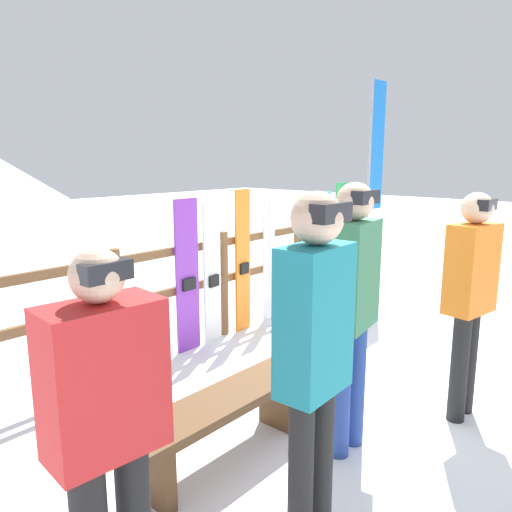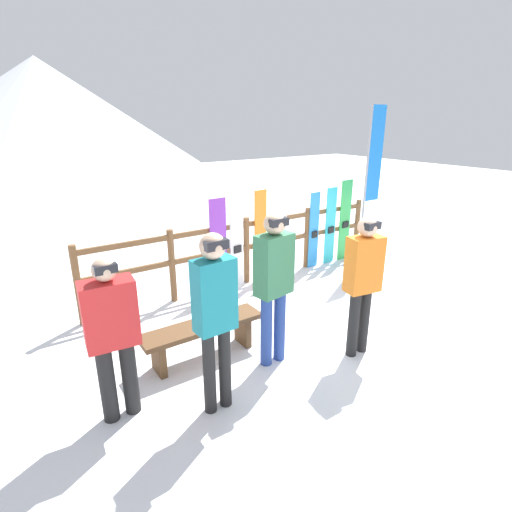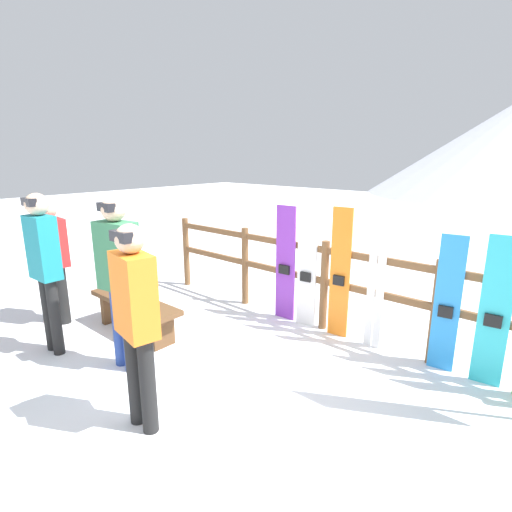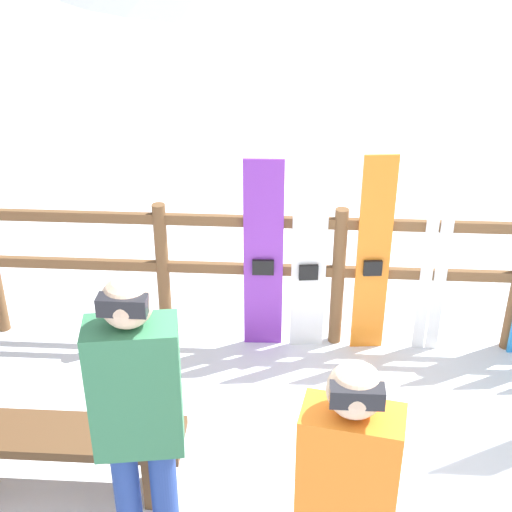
{
  "view_description": "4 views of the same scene",
  "coord_description": "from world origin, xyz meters",
  "px_view_note": "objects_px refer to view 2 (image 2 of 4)",
  "views": [
    {
      "loc": [
        -3.75,
        -1.71,
        1.94
      ],
      "look_at": [
        -0.51,
        1.12,
        1.08
      ],
      "focal_mm": 35.0,
      "sensor_mm": 36.0,
      "label": 1
    },
    {
      "loc": [
        -3.47,
        -3.4,
        2.71
      ],
      "look_at": [
        -0.49,
        1.02,
        0.86
      ],
      "focal_mm": 28.0,
      "sensor_mm": 36.0,
      "label": 2
    },
    {
      "loc": [
        2.48,
        -2.13,
        2.19
      ],
      "look_at": [
        -0.18,
        0.94,
        1.14
      ],
      "focal_mm": 28.0,
      "sensor_mm": 36.0,
      "label": 3
    },
    {
      "loc": [
        -0.33,
        -2.71,
        3.28
      ],
      "look_at": [
        -0.58,
        1.31,
        1.13
      ],
      "focal_mm": 50.0,
      "sensor_mm": 36.0,
      "label": 4
    }
  ],
  "objects_px": {
    "person_red": "(112,330)",
    "snowboard_purple": "(219,246)",
    "snowboard_orange": "(260,237)",
    "bench": "(203,332)",
    "snowboard_white": "(237,245)",
    "person_teal": "(215,309)",
    "ski_pair_white": "(282,233)",
    "snowboard_blue": "(314,231)",
    "snowboard_cyan": "(330,226)",
    "snowboard_green": "(345,221)",
    "rental_flag": "(371,168)",
    "person_orange": "(363,277)",
    "person_plaid_green": "(274,278)"
  },
  "relations": [
    {
      "from": "person_red",
      "to": "snowboard_purple",
      "type": "height_order",
      "value": "person_red"
    },
    {
      "from": "snowboard_purple",
      "to": "snowboard_orange",
      "type": "relative_size",
      "value": 0.97
    },
    {
      "from": "bench",
      "to": "snowboard_white",
      "type": "relative_size",
      "value": 1.0
    },
    {
      "from": "person_teal",
      "to": "ski_pair_white",
      "type": "height_order",
      "value": "person_teal"
    },
    {
      "from": "person_red",
      "to": "snowboard_blue",
      "type": "relative_size",
      "value": 1.12
    },
    {
      "from": "bench",
      "to": "snowboard_cyan",
      "type": "distance_m",
      "value": 3.93
    },
    {
      "from": "snowboard_purple",
      "to": "person_red",
      "type": "bearing_deg",
      "value": -137.15
    },
    {
      "from": "snowboard_orange",
      "to": "snowboard_green",
      "type": "relative_size",
      "value": 1.0
    },
    {
      "from": "snowboard_orange",
      "to": "rental_flag",
      "type": "bearing_deg",
      "value": -9.34
    },
    {
      "from": "person_red",
      "to": "snowboard_blue",
      "type": "xyz_separation_m",
      "value": [
        4.24,
        2.05,
        -0.21
      ]
    },
    {
      "from": "person_teal",
      "to": "person_red",
      "type": "bearing_deg",
      "value": 152.57
    },
    {
      "from": "person_teal",
      "to": "ski_pair_white",
      "type": "bearing_deg",
      "value": 42.92
    },
    {
      "from": "bench",
      "to": "rental_flag",
      "type": "height_order",
      "value": "rental_flag"
    },
    {
      "from": "bench",
      "to": "person_orange",
      "type": "distance_m",
      "value": 1.97
    },
    {
      "from": "person_orange",
      "to": "snowboard_blue",
      "type": "distance_m",
      "value": 3.0
    },
    {
      "from": "ski_pair_white",
      "to": "snowboard_cyan",
      "type": "distance_m",
      "value": 1.18
    },
    {
      "from": "person_red",
      "to": "snowboard_white",
      "type": "height_order",
      "value": "person_red"
    },
    {
      "from": "person_orange",
      "to": "snowboard_purple",
      "type": "relative_size",
      "value": 1.1
    },
    {
      "from": "snowboard_white",
      "to": "snowboard_orange",
      "type": "xyz_separation_m",
      "value": [
        0.47,
        0.0,
        0.06
      ]
    },
    {
      "from": "person_red",
      "to": "snowboard_purple",
      "type": "distance_m",
      "value": 3.02
    },
    {
      "from": "person_plaid_green",
      "to": "person_orange",
      "type": "height_order",
      "value": "person_plaid_green"
    },
    {
      "from": "snowboard_purple",
      "to": "snowboard_cyan",
      "type": "relative_size",
      "value": 1.04
    },
    {
      "from": "bench",
      "to": "ski_pair_white",
      "type": "height_order",
      "value": "ski_pair_white"
    },
    {
      "from": "bench",
      "to": "person_red",
      "type": "height_order",
      "value": "person_red"
    },
    {
      "from": "person_plaid_green",
      "to": "person_teal",
      "type": "relative_size",
      "value": 1.0
    },
    {
      "from": "rental_flag",
      "to": "bench",
      "type": "bearing_deg",
      "value": -163.43
    },
    {
      "from": "bench",
      "to": "person_red",
      "type": "xyz_separation_m",
      "value": [
        -1.1,
        -0.44,
        0.59
      ]
    },
    {
      "from": "snowboard_cyan",
      "to": "rental_flag",
      "type": "height_order",
      "value": "rental_flag"
    },
    {
      "from": "person_orange",
      "to": "bench",
      "type": "bearing_deg",
      "value": 149.12
    },
    {
      "from": "person_red",
      "to": "rental_flag",
      "type": "xyz_separation_m",
      "value": [
        5.25,
        1.68,
        0.92
      ]
    },
    {
      "from": "person_plaid_green",
      "to": "ski_pair_white",
      "type": "xyz_separation_m",
      "value": [
        1.75,
        2.13,
        -0.27
      ]
    },
    {
      "from": "person_plaid_green",
      "to": "person_teal",
      "type": "distance_m",
      "value": 0.98
    },
    {
      "from": "person_teal",
      "to": "snowboard_blue",
      "type": "relative_size",
      "value": 1.25
    },
    {
      "from": "bench",
      "to": "snowboard_blue",
      "type": "relative_size",
      "value": 1.03
    },
    {
      "from": "person_orange",
      "to": "snowboard_blue",
      "type": "relative_size",
      "value": 1.18
    },
    {
      "from": "snowboard_blue",
      "to": "rental_flag",
      "type": "height_order",
      "value": "rental_flag"
    },
    {
      "from": "person_teal",
      "to": "snowboard_purple",
      "type": "bearing_deg",
      "value": 60.63
    },
    {
      "from": "rental_flag",
      "to": "person_red",
      "type": "bearing_deg",
      "value": -162.25
    },
    {
      "from": "snowboard_white",
      "to": "snowboard_orange",
      "type": "bearing_deg",
      "value": 0.01
    },
    {
      "from": "ski_pair_white",
      "to": "snowboard_blue",
      "type": "relative_size",
      "value": 1.09
    },
    {
      "from": "bench",
      "to": "snowboard_blue",
      "type": "bearing_deg",
      "value": 27.02
    },
    {
      "from": "person_orange",
      "to": "snowboard_green",
      "type": "height_order",
      "value": "person_orange"
    },
    {
      "from": "person_orange",
      "to": "rental_flag",
      "type": "bearing_deg",
      "value": 40.42
    },
    {
      "from": "person_orange",
      "to": "snowboard_orange",
      "type": "bearing_deg",
      "value": 82.48
    },
    {
      "from": "snowboard_cyan",
      "to": "snowboard_green",
      "type": "relative_size",
      "value": 0.93
    },
    {
      "from": "ski_pair_white",
      "to": "rental_flag",
      "type": "bearing_deg",
      "value": -11.79
    },
    {
      "from": "snowboard_orange",
      "to": "snowboard_cyan",
      "type": "bearing_deg",
      "value": -0.0
    },
    {
      "from": "snowboard_white",
      "to": "person_orange",
      "type": "bearing_deg",
      "value": -86.95
    },
    {
      "from": "snowboard_green",
      "to": "rental_flag",
      "type": "relative_size",
      "value": 0.54
    },
    {
      "from": "bench",
      "to": "ski_pair_white",
      "type": "bearing_deg",
      "value": 34.0
    }
  ]
}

